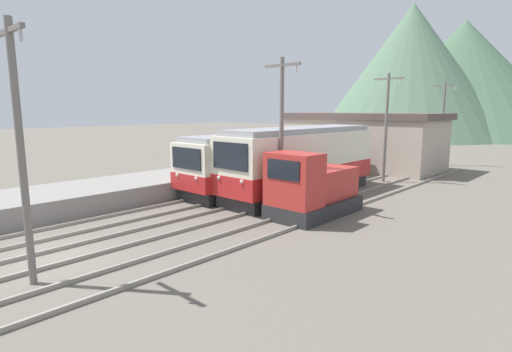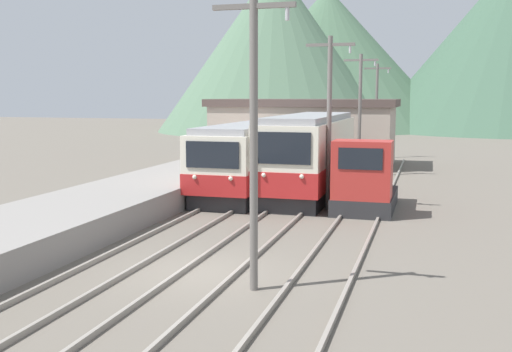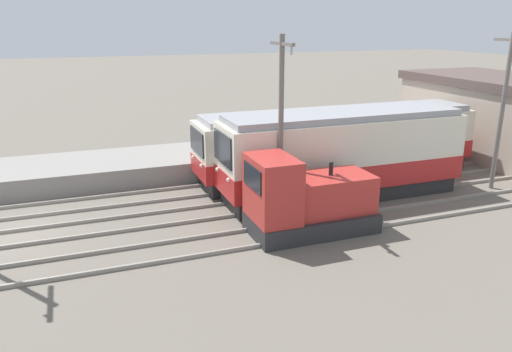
{
  "view_description": "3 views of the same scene",
  "coord_description": "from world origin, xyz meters",
  "px_view_note": "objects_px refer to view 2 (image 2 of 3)",
  "views": [
    {
      "loc": [
        13.44,
        -4.48,
        4.82
      ],
      "look_at": [
        0.91,
        9.01,
        1.74
      ],
      "focal_mm": 28.0,
      "sensor_mm": 36.0,
      "label": 1
    },
    {
      "loc": [
        5.75,
        -14.64,
        4.73
      ],
      "look_at": [
        -1.28,
        9.36,
        1.38
      ],
      "focal_mm": 42.0,
      "sensor_mm": 36.0,
      "label": 2
    },
    {
      "loc": [
        18.77,
        2.48,
        7.56
      ],
      "look_at": [
        1.32,
        9.03,
        1.77
      ],
      "focal_mm": 35.0,
      "sensor_mm": 36.0,
      "label": 3
    }
  ],
  "objects_px": {
    "commuter_train_left": "(262,157)",
    "shunting_locomotive": "(365,181)",
    "commuter_train_center": "(310,158)",
    "catenary_mast_near": "(254,132)",
    "catenary_mast_distant": "(377,107)",
    "catenary_mast_far": "(360,110)",
    "catenary_mast_mid": "(329,117)"
  },
  "relations": [
    {
      "from": "commuter_train_center",
      "to": "catenary_mast_distant",
      "type": "height_order",
      "value": "catenary_mast_distant"
    },
    {
      "from": "shunting_locomotive",
      "to": "catenary_mast_far",
      "type": "xyz_separation_m",
      "value": [
        -1.49,
        10.52,
        2.68
      ]
    },
    {
      "from": "commuter_train_center",
      "to": "catenary_mast_distant",
      "type": "xyz_separation_m",
      "value": [
        1.51,
        18.19,
        2.11
      ]
    },
    {
      "from": "catenary_mast_mid",
      "to": "catenary_mast_distant",
      "type": "distance_m",
      "value": 21.8
    },
    {
      "from": "commuter_train_left",
      "to": "catenary_mast_far",
      "type": "bearing_deg",
      "value": 53.77
    },
    {
      "from": "catenary_mast_mid",
      "to": "catenary_mast_distant",
      "type": "bearing_deg",
      "value": 90.0
    },
    {
      "from": "commuter_train_left",
      "to": "commuter_train_center",
      "type": "xyz_separation_m",
      "value": [
        2.8,
        -1.41,
        0.18
      ]
    },
    {
      "from": "catenary_mast_mid",
      "to": "catenary_mast_far",
      "type": "height_order",
      "value": "same"
    },
    {
      "from": "commuter_train_left",
      "to": "catenary_mast_distant",
      "type": "distance_m",
      "value": 17.48
    },
    {
      "from": "catenary_mast_far",
      "to": "catenary_mast_distant",
      "type": "bearing_deg",
      "value": 90.0
    },
    {
      "from": "shunting_locomotive",
      "to": "commuter_train_left",
      "type": "bearing_deg",
      "value": 141.33
    },
    {
      "from": "commuter_train_left",
      "to": "catenary_mast_mid",
      "type": "distance_m",
      "value": 7.0
    },
    {
      "from": "commuter_train_center",
      "to": "catenary_mast_near",
      "type": "xyz_separation_m",
      "value": [
        1.51,
        -14.51,
        2.11
      ]
    },
    {
      "from": "shunting_locomotive",
      "to": "catenary_mast_near",
      "type": "relative_size",
      "value": 0.66
    },
    {
      "from": "commuter_train_left",
      "to": "shunting_locomotive",
      "type": "height_order",
      "value": "commuter_train_left"
    },
    {
      "from": "catenary_mast_distant",
      "to": "commuter_train_left",
      "type": "bearing_deg",
      "value": -104.4
    },
    {
      "from": "commuter_train_center",
      "to": "catenary_mast_distant",
      "type": "distance_m",
      "value": 18.37
    },
    {
      "from": "commuter_train_center",
      "to": "catenary_mast_far",
      "type": "xyz_separation_m",
      "value": [
        1.51,
        7.29,
        2.11
      ]
    },
    {
      "from": "commuter_train_left",
      "to": "shunting_locomotive",
      "type": "bearing_deg",
      "value": -38.67
    },
    {
      "from": "commuter_train_left",
      "to": "shunting_locomotive",
      "type": "distance_m",
      "value": 7.44
    },
    {
      "from": "shunting_locomotive",
      "to": "catenary_mast_near",
      "type": "xyz_separation_m",
      "value": [
        -1.49,
        -11.28,
        2.68
      ]
    },
    {
      "from": "catenary_mast_near",
      "to": "catenary_mast_far",
      "type": "height_order",
      "value": "same"
    },
    {
      "from": "shunting_locomotive",
      "to": "catenary_mast_near",
      "type": "distance_m",
      "value": 11.69
    },
    {
      "from": "catenary_mast_near",
      "to": "catenary_mast_mid",
      "type": "bearing_deg",
      "value": 90.0
    },
    {
      "from": "catenary_mast_near",
      "to": "catenary_mast_distant",
      "type": "bearing_deg",
      "value": 90.0
    },
    {
      "from": "catenary_mast_near",
      "to": "catenary_mast_far",
      "type": "xyz_separation_m",
      "value": [
        0.0,
        21.8,
        0.0
      ]
    },
    {
      "from": "catenary_mast_far",
      "to": "catenary_mast_near",
      "type": "bearing_deg",
      "value": -90.0
    },
    {
      "from": "commuter_train_left",
      "to": "commuter_train_center",
      "type": "relative_size",
      "value": 1.32
    },
    {
      "from": "catenary_mast_mid",
      "to": "catenary_mast_far",
      "type": "distance_m",
      "value": 10.9
    },
    {
      "from": "commuter_train_center",
      "to": "catenary_mast_mid",
      "type": "bearing_deg",
      "value": -67.34
    },
    {
      "from": "shunting_locomotive",
      "to": "commuter_train_center",
      "type": "bearing_deg",
      "value": 132.88
    },
    {
      "from": "commuter_train_left",
      "to": "catenary_mast_near",
      "type": "bearing_deg",
      "value": -74.86
    }
  ]
}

